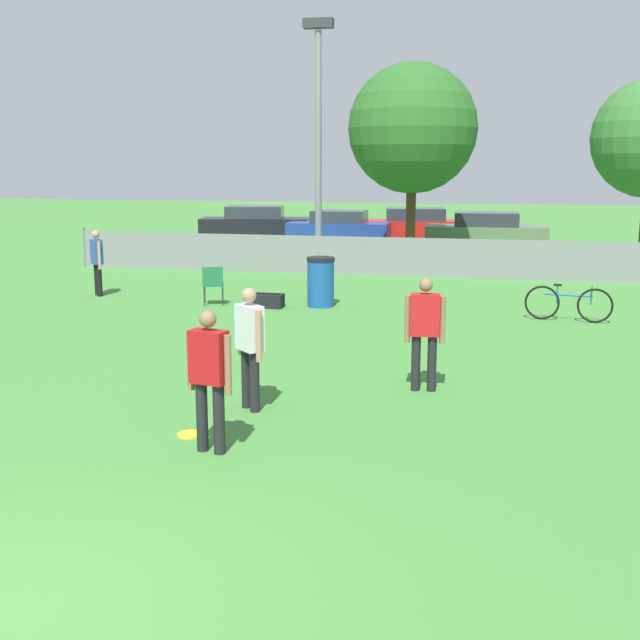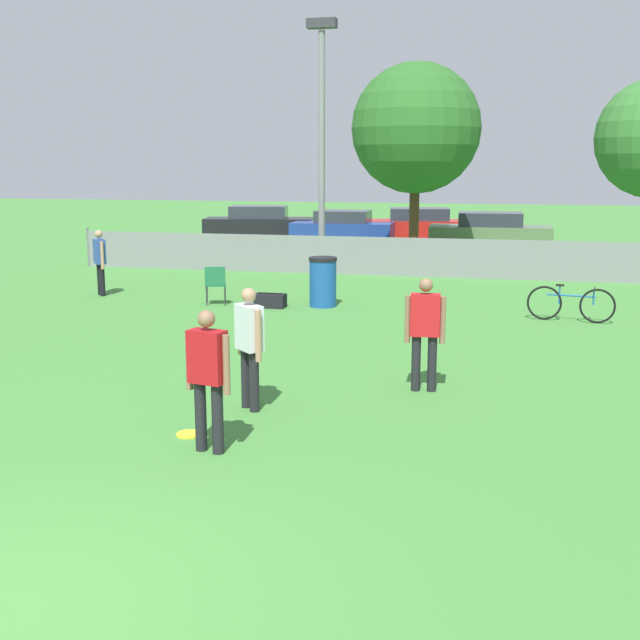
% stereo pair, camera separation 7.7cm
% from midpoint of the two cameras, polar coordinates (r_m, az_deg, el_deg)
% --- Properties ---
extents(ground_plane, '(120.00, 120.00, 0.00)m').
position_cam_midpoint_polar(ground_plane, '(6.57, -21.92, -18.75)').
color(ground_plane, '#428438').
extents(fence_backline, '(18.49, 0.07, 1.21)m').
position_cam_midpoint_polar(fence_backline, '(23.02, 4.08, 4.54)').
color(fence_backline, gray).
rests_on(fence_backline, ground_plane).
extents(light_pole, '(0.90, 0.36, 7.40)m').
position_cam_midpoint_polar(light_pole, '(25.18, -0.20, 13.99)').
color(light_pole, gray).
rests_on(light_pole, ground_plane).
extents(tree_near_pole, '(4.12, 4.12, 6.31)m').
position_cam_midpoint_polar(tree_near_pole, '(26.36, 6.51, 13.36)').
color(tree_near_pole, '#4C331E').
rests_on(tree_near_pole, ground_plane).
extents(player_receiver_white, '(0.45, 0.44, 1.61)m').
position_cam_midpoint_polar(player_receiver_white, '(10.39, -5.23, -1.47)').
color(player_receiver_white, black).
rests_on(player_receiver_white, ground_plane).
extents(player_defender_red, '(0.56, 0.31, 1.61)m').
position_cam_midpoint_polar(player_defender_red, '(8.90, -8.13, -3.68)').
color(player_defender_red, black).
rests_on(player_defender_red, ground_plane).
extents(player_thrower_red, '(0.57, 0.26, 1.61)m').
position_cam_midpoint_polar(player_thrower_red, '(11.30, 7.27, -0.48)').
color(player_thrower_red, black).
rests_on(player_thrower_red, ground_plane).
extents(spectator_in_blue, '(0.42, 0.43, 1.59)m').
position_cam_midpoint_polar(spectator_in_blue, '(20.14, -15.68, 4.22)').
color(spectator_in_blue, black).
rests_on(spectator_in_blue, ground_plane).
extents(frisbee_disc, '(0.29, 0.29, 0.03)m').
position_cam_midpoint_polar(frisbee_disc, '(9.74, -9.49, -8.03)').
color(frisbee_disc, yellow).
rests_on(frisbee_disc, ground_plane).
extents(folding_chair_sideline, '(0.58, 0.58, 0.89)m').
position_cam_midpoint_polar(folding_chair_sideline, '(18.32, -7.73, 2.67)').
color(folding_chair_sideline, '#333338').
rests_on(folding_chair_sideline, ground_plane).
extents(bicycle_sideline, '(1.73, 0.44, 0.76)m').
position_cam_midpoint_polar(bicycle_sideline, '(17.06, 17.13, 1.13)').
color(bicycle_sideline, black).
rests_on(bicycle_sideline, ground_plane).
extents(trash_bin, '(0.63, 0.63, 1.11)m').
position_cam_midpoint_polar(trash_bin, '(17.97, -0.07, 2.74)').
color(trash_bin, '#194C99').
rests_on(trash_bin, ground_plane).
extents(gear_bag_sideline, '(0.68, 0.37, 0.33)m').
position_cam_midpoint_polar(gear_bag_sideline, '(17.93, -3.83, 1.38)').
color(gear_bag_sideline, black).
rests_on(gear_bag_sideline, ground_plane).
extents(parked_car_dark, '(4.75, 2.51, 1.40)m').
position_cam_midpoint_polar(parked_car_dark, '(34.13, -4.72, 6.90)').
color(parked_car_dark, black).
rests_on(parked_car_dark, ground_plane).
extents(parked_car_blue, '(4.03, 1.85, 1.32)m').
position_cam_midpoint_polar(parked_car_blue, '(32.16, 1.31, 6.62)').
color(parked_car_blue, black).
rests_on(parked_car_blue, ground_plane).
extents(parked_car_red, '(4.78, 2.44, 1.35)m').
position_cam_midpoint_polar(parked_car_red, '(33.37, 6.71, 6.73)').
color(parked_car_red, black).
rests_on(parked_car_red, ground_plane).
extents(parked_car_olive, '(4.50, 1.88, 1.37)m').
position_cam_midpoint_polar(parked_car_olive, '(30.64, 11.65, 6.21)').
color(parked_car_olive, black).
rests_on(parked_car_olive, ground_plane).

